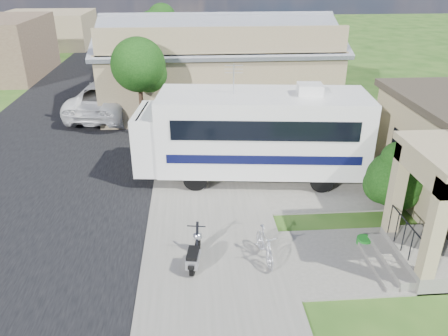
{
  "coord_description": "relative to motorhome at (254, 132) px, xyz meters",
  "views": [
    {
      "loc": [
        -1.47,
        -10.5,
        7.47
      ],
      "look_at": [
        -0.5,
        2.5,
        1.3
      ],
      "focal_mm": 35.0,
      "sensor_mm": 36.0,
      "label": 1
    }
  ],
  "objects": [
    {
      "name": "distant_bldg_near",
      "position": [
        -15.73,
        29.62,
        -0.23
      ],
      "size": [
        8.0,
        7.0,
        3.2
      ],
      "primitive_type": "cube",
      "color": "#827151",
      "rests_on": "ground"
    },
    {
      "name": "van",
      "position": [
        -7.4,
        15.66,
        -0.94
      ],
      "size": [
        3.2,
        6.4,
        1.79
      ],
      "primitive_type": "imported",
      "rotation": [
        0.0,
        0.0,
        0.12
      ],
      "color": "silver",
      "rests_on": "ground"
    },
    {
      "name": "shrub",
      "position": [
        4.23,
        -2.8,
        -0.59
      ],
      "size": [
        1.98,
        1.89,
        2.43
      ],
      "color": "#321F16",
      "rests_on": "ground"
    },
    {
      "name": "sidewalk_slab",
      "position": [
        -1.73,
        5.62,
        -1.8
      ],
      "size": [
        4.0,
        80.0,
        0.06
      ],
      "primitive_type": "cube",
      "color": "#64625A",
      "rests_on": "ground"
    },
    {
      "name": "garden_hose",
      "position": [
        2.65,
        -4.66,
        -1.73
      ],
      "size": [
        0.44,
        0.44,
        0.2
      ],
      "primitive_type": "cylinder",
      "color": "#156C1A",
      "rests_on": "ground"
    },
    {
      "name": "street_tree_b",
      "position": [
        -4.43,
        14.67,
        1.56
      ],
      "size": [
        2.44,
        2.4,
        4.73
      ],
      "color": "#321F16",
      "rests_on": "ground"
    },
    {
      "name": "street_slab",
      "position": [
        -8.23,
        5.62,
        -1.82
      ],
      "size": [
        9.0,
        80.0,
        0.02
      ],
      "primitive_type": "cube",
      "color": "black",
      "rests_on": "ground"
    },
    {
      "name": "driveway_slab",
      "position": [
        0.77,
        0.12,
        -1.81
      ],
      "size": [
        7.0,
        6.0,
        0.05
      ],
      "primitive_type": "cube",
      "color": "#64625A",
      "rests_on": "ground"
    },
    {
      "name": "scooter",
      "position": [
        -2.28,
        -5.31,
        -1.4
      ],
      "size": [
        0.58,
        1.46,
        0.96
      ],
      "rotation": [
        0.0,
        0.0,
        -0.16
      ],
      "color": "black",
      "rests_on": "ground"
    },
    {
      "name": "ground",
      "position": [
        -0.73,
        -4.38,
        -1.83
      ],
      "size": [
        120.0,
        120.0,
        0.0
      ],
      "primitive_type": "plane",
      "color": "#1C4312"
    },
    {
      "name": "walk_slab",
      "position": [
        2.27,
        -5.38,
        -1.81
      ],
      "size": [
        4.0,
        3.0,
        0.05
      ],
      "primitive_type": "cube",
      "color": "#64625A",
      "rests_on": "ground"
    },
    {
      "name": "warehouse",
      "position": [
        -0.73,
        9.59,
        0.16
      ],
      "size": [
        12.5,
        8.4,
        5.04
      ],
      "color": "#827151",
      "rests_on": "ground"
    },
    {
      "name": "bicycle",
      "position": [
        -0.37,
        -5.19,
        -1.37
      ],
      "size": [
        0.64,
        1.59,
        0.93
      ],
      "primitive_type": "imported",
      "rotation": [
        0.0,
        0.0,
        0.14
      ],
      "color": "#B5B4BD",
      "rests_on": "ground"
    },
    {
      "name": "pickup_truck",
      "position": [
        -6.61,
        8.32,
        -0.93
      ],
      "size": [
        4.09,
        6.93,
        1.81
      ],
      "primitive_type": "imported",
      "rotation": [
        0.0,
        0.0,
        2.97
      ],
      "color": "silver",
      "rests_on": "ground"
    },
    {
      "name": "street_tree_a",
      "position": [
        -4.43,
        4.67,
        1.42
      ],
      "size": [
        2.44,
        2.4,
        4.58
      ],
      "color": "#321F16",
      "rests_on": "ground"
    },
    {
      "name": "motorhome",
      "position": [
        0.0,
        0.0,
        0.0
      ],
      "size": [
        8.55,
        3.44,
        4.27
      ],
      "rotation": [
        0.0,
        0.0,
        -0.1
      ],
      "color": "silver",
      "rests_on": "ground"
    },
    {
      "name": "street_tree_c",
      "position": [
        -4.43,
        23.67,
        1.27
      ],
      "size": [
        2.44,
        2.4,
        4.42
      ],
      "color": "#321F16",
      "rests_on": "ground"
    }
  ]
}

